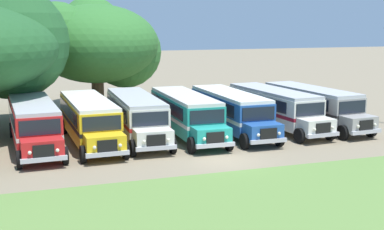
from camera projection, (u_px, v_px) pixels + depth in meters
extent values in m
plane|color=#84755B|center=(224.00, 160.00, 29.22)|extent=(220.00, 220.00, 0.00)
cube|color=olive|center=(291.00, 203.00, 22.17)|extent=(80.00, 10.60, 0.01)
cube|color=red|center=(33.00, 121.00, 32.29)|extent=(2.94, 9.31, 2.10)
cube|color=white|center=(33.00, 124.00, 32.32)|extent=(2.97, 9.33, 0.24)
cube|color=black|center=(53.00, 112.00, 32.93)|extent=(0.43, 7.99, 0.80)
cube|color=black|center=(11.00, 114.00, 32.01)|extent=(0.43, 7.99, 0.80)
cube|color=#B2B2B7|center=(32.00, 103.00, 32.08)|extent=(2.86, 9.21, 0.22)
cube|color=red|center=(42.00, 149.00, 27.53)|extent=(2.27, 1.51, 1.05)
cube|color=black|center=(44.00, 151.00, 26.85)|extent=(1.10, 0.15, 0.70)
cube|color=#B7B7BC|center=(44.00, 159.00, 26.89)|extent=(2.41, 0.32, 0.24)
cube|color=black|center=(40.00, 128.00, 27.96)|extent=(2.20, 0.17, 0.84)
cube|color=white|center=(28.00, 111.00, 36.53)|extent=(0.90, 0.10, 1.30)
sphere|color=#EAE5C6|center=(57.00, 150.00, 27.06)|extent=(0.20, 0.20, 0.20)
sphere|color=#EAE5C6|center=(30.00, 153.00, 26.55)|extent=(0.20, 0.20, 0.20)
cylinder|color=black|center=(65.00, 156.00, 28.15)|extent=(0.33, 1.01, 1.00)
cylinder|color=black|center=(19.00, 160.00, 27.28)|extent=(0.33, 1.01, 1.00)
cylinder|color=black|center=(48.00, 127.00, 35.65)|extent=(0.33, 1.01, 1.00)
cylinder|color=black|center=(12.00, 130.00, 34.78)|extent=(0.33, 1.01, 1.00)
cube|color=yellow|center=(88.00, 118.00, 33.42)|extent=(2.79, 9.28, 2.10)
cube|color=black|center=(89.00, 121.00, 33.45)|extent=(2.83, 9.30, 0.24)
cube|color=black|center=(107.00, 109.00, 34.05)|extent=(0.30, 8.00, 0.80)
cube|color=black|center=(68.00, 111.00, 33.16)|extent=(0.30, 8.00, 0.80)
cube|color=silver|center=(88.00, 100.00, 33.21)|extent=(2.71, 9.17, 0.22)
cube|color=yellow|center=(105.00, 144.00, 28.63)|extent=(2.24, 1.47, 1.05)
cube|color=black|center=(107.00, 146.00, 27.95)|extent=(1.10, 0.14, 0.70)
cube|color=#B7B7BC|center=(108.00, 154.00, 27.99)|extent=(2.41, 0.28, 0.24)
cube|color=black|center=(102.00, 124.00, 29.07)|extent=(2.20, 0.13, 0.84)
cube|color=black|center=(78.00, 109.00, 37.69)|extent=(0.90, 0.09, 1.30)
sphere|color=#EAE5C6|center=(120.00, 145.00, 28.14)|extent=(0.20, 0.20, 0.20)
sphere|color=#EAE5C6|center=(95.00, 148.00, 27.66)|extent=(0.20, 0.20, 0.20)
cylinder|color=black|center=(126.00, 151.00, 29.23)|extent=(0.31, 1.01, 1.00)
cylinder|color=black|center=(83.00, 154.00, 28.40)|extent=(0.31, 1.01, 1.00)
cylinder|color=black|center=(99.00, 124.00, 36.78)|extent=(0.31, 1.01, 1.00)
cylinder|color=black|center=(65.00, 127.00, 35.95)|extent=(0.31, 1.01, 1.00)
cube|color=silver|center=(135.00, 114.00, 34.85)|extent=(2.75, 9.26, 2.10)
cube|color=red|center=(136.00, 117.00, 34.88)|extent=(2.78, 9.28, 0.24)
cube|color=black|center=(153.00, 105.00, 35.42)|extent=(0.25, 8.00, 0.80)
cube|color=black|center=(116.00, 107.00, 34.68)|extent=(0.25, 8.00, 0.80)
cube|color=#B2B2B7|center=(135.00, 97.00, 34.65)|extent=(2.66, 9.16, 0.22)
cube|color=silver|center=(153.00, 138.00, 29.97)|extent=(2.24, 1.46, 1.05)
cube|color=black|center=(156.00, 141.00, 29.27)|extent=(1.10, 0.13, 0.70)
cube|color=#B7B7BC|center=(156.00, 148.00, 29.31)|extent=(2.40, 0.26, 0.24)
cube|color=black|center=(150.00, 119.00, 30.42)|extent=(2.20, 0.12, 0.84)
cube|color=red|center=(124.00, 105.00, 39.21)|extent=(0.90, 0.08, 1.30)
sphere|color=#EAE5C6|center=(168.00, 140.00, 29.43)|extent=(0.20, 0.20, 0.20)
sphere|color=#EAE5C6|center=(144.00, 142.00, 29.02)|extent=(0.20, 0.20, 0.20)
cylinder|color=black|center=(173.00, 145.00, 30.51)|extent=(0.31, 1.01, 1.00)
cylinder|color=black|center=(133.00, 148.00, 29.81)|extent=(0.31, 1.01, 1.00)
cylinder|color=black|center=(144.00, 120.00, 38.21)|extent=(0.31, 1.01, 1.00)
cylinder|color=black|center=(112.00, 122.00, 37.51)|extent=(0.31, 1.01, 1.00)
cube|color=teal|center=(185.00, 112.00, 35.52)|extent=(2.62, 9.23, 2.10)
cube|color=white|center=(185.00, 115.00, 35.55)|extent=(2.65, 9.25, 0.24)
cube|color=black|center=(201.00, 104.00, 36.09)|extent=(0.14, 8.00, 0.80)
cube|color=black|center=(166.00, 106.00, 35.32)|extent=(0.14, 8.00, 0.80)
cube|color=beige|center=(185.00, 96.00, 35.31)|extent=(2.54, 9.13, 0.22)
cube|color=teal|center=(211.00, 136.00, 30.65)|extent=(2.22, 1.43, 1.05)
cube|color=black|center=(215.00, 138.00, 29.95)|extent=(1.10, 0.11, 0.70)
cube|color=#B7B7BC|center=(216.00, 145.00, 29.99)|extent=(2.40, 0.23, 0.24)
cube|color=black|center=(207.00, 117.00, 31.10)|extent=(2.20, 0.09, 0.84)
cube|color=white|center=(167.00, 104.00, 39.86)|extent=(0.90, 0.07, 1.30)
sphere|color=#EAE5C6|center=(227.00, 137.00, 30.12)|extent=(0.20, 0.20, 0.20)
sphere|color=#EAE5C6|center=(204.00, 139.00, 29.69)|extent=(0.20, 0.20, 0.20)
cylinder|color=black|center=(229.00, 142.00, 31.20)|extent=(0.29, 1.00, 1.00)
cylinder|color=black|center=(191.00, 145.00, 30.47)|extent=(0.29, 1.00, 1.00)
cylinder|color=black|center=(188.00, 119.00, 38.88)|extent=(0.29, 1.00, 1.00)
cylinder|color=black|center=(157.00, 121.00, 38.14)|extent=(0.29, 1.00, 1.00)
cube|color=#23519E|center=(229.00, 110.00, 36.53)|extent=(2.53, 9.21, 2.10)
cube|color=silver|center=(229.00, 112.00, 36.56)|extent=(2.56, 9.23, 0.24)
cube|color=black|center=(244.00, 101.00, 37.13)|extent=(0.07, 8.00, 0.80)
cube|color=black|center=(211.00, 103.00, 36.31)|extent=(0.07, 8.00, 0.80)
cube|color=silver|center=(230.00, 94.00, 36.32)|extent=(2.45, 9.11, 0.22)
cube|color=#23519E|center=(263.00, 132.00, 31.69)|extent=(2.20, 1.41, 1.05)
cube|color=black|center=(269.00, 134.00, 31.00)|extent=(1.10, 0.10, 0.70)
cube|color=#B7B7BC|center=(269.00, 141.00, 31.04)|extent=(2.40, 0.21, 0.24)
cube|color=black|center=(259.00, 114.00, 32.14)|extent=(2.20, 0.07, 0.84)
cube|color=silver|center=(206.00, 102.00, 40.85)|extent=(0.90, 0.06, 1.30)
sphere|color=#EAE5C6|center=(279.00, 133.00, 31.18)|extent=(0.20, 0.20, 0.20)
sphere|color=#EAE5C6|center=(258.00, 135.00, 30.73)|extent=(0.20, 0.20, 0.20)
cylinder|color=black|center=(279.00, 138.00, 32.27)|extent=(0.28, 1.00, 1.00)
cylinder|color=black|center=(244.00, 141.00, 31.50)|extent=(0.28, 1.00, 1.00)
cylinder|color=black|center=(228.00, 116.00, 39.89)|extent=(0.28, 1.00, 1.00)
cylinder|color=black|center=(199.00, 118.00, 39.13)|extent=(0.28, 1.00, 1.00)
cube|color=silver|center=(273.00, 106.00, 38.02)|extent=(3.19, 9.36, 2.10)
cube|color=maroon|center=(273.00, 109.00, 38.05)|extent=(3.22, 9.38, 0.24)
cube|color=black|center=(285.00, 98.00, 38.69)|extent=(0.64, 7.98, 0.80)
cube|color=black|center=(256.00, 100.00, 37.71)|extent=(0.64, 7.98, 0.80)
cube|color=#B2B2B7|center=(273.00, 91.00, 37.81)|extent=(3.10, 9.26, 0.22)
cube|color=silver|center=(316.00, 127.00, 33.31)|extent=(2.30, 1.56, 1.05)
cube|color=black|center=(323.00, 128.00, 32.64)|extent=(1.10, 0.18, 0.70)
cube|color=#B7B7BC|center=(323.00, 135.00, 32.68)|extent=(2.41, 0.38, 0.24)
cube|color=black|center=(311.00, 109.00, 33.74)|extent=(2.20, 0.23, 0.84)
cube|color=maroon|center=(243.00, 99.00, 42.22)|extent=(0.90, 0.13, 1.30)
sphere|color=#EAE5C6|center=(333.00, 128.00, 32.87)|extent=(0.20, 0.20, 0.20)
sphere|color=#EAE5C6|center=(315.00, 129.00, 32.32)|extent=(0.20, 0.20, 0.20)
cylinder|color=black|center=(330.00, 133.00, 33.96)|extent=(0.35, 1.02, 1.00)
cylinder|color=black|center=(299.00, 136.00, 33.03)|extent=(0.35, 1.02, 1.00)
cylinder|color=black|center=(265.00, 113.00, 41.38)|extent=(0.35, 1.02, 1.00)
cylinder|color=black|center=(239.00, 115.00, 40.45)|extent=(0.35, 1.02, 1.00)
cube|color=#9E9993|center=(310.00, 104.00, 38.94)|extent=(3.25, 9.38, 2.10)
cube|color=#282828|center=(310.00, 107.00, 38.97)|extent=(3.29, 9.40, 0.24)
cube|color=black|center=(322.00, 96.00, 39.62)|extent=(0.70, 7.98, 0.80)
cube|color=black|center=(294.00, 98.00, 38.62)|extent=(0.70, 7.98, 0.80)
cube|color=#B2B2B7|center=(311.00, 89.00, 38.73)|extent=(3.17, 9.27, 0.22)
cube|color=#9E9993|center=(358.00, 124.00, 34.25)|extent=(2.31, 1.58, 1.05)
cube|color=black|center=(366.00, 125.00, 33.58)|extent=(1.10, 0.19, 0.70)
cube|color=#B7B7BC|center=(366.00, 132.00, 33.62)|extent=(2.41, 0.40, 0.24)
cube|color=black|center=(352.00, 107.00, 34.67)|extent=(2.20, 0.24, 0.84)
cube|color=#282828|center=(277.00, 98.00, 43.12)|extent=(0.90, 0.13, 1.30)
sphere|color=#EAE5C6|center=(375.00, 125.00, 33.81)|extent=(0.20, 0.20, 0.20)
sphere|color=#EAE5C6|center=(358.00, 126.00, 33.26)|extent=(0.20, 0.20, 0.20)
cylinder|color=black|center=(371.00, 130.00, 34.91)|extent=(0.36, 1.02, 1.00)
cylinder|color=black|center=(343.00, 133.00, 33.96)|extent=(0.36, 1.02, 1.00)
cylinder|color=black|center=(300.00, 111.00, 42.30)|extent=(0.36, 1.02, 1.00)
cylinder|color=black|center=(275.00, 113.00, 41.36)|extent=(0.36, 1.02, 1.00)
cylinder|color=brown|center=(98.00, 91.00, 45.72)|extent=(1.08, 1.08, 3.26)
ellipsoid|color=#33702D|center=(96.00, 44.00, 44.97)|extent=(10.85, 10.79, 6.85)
sphere|color=#33702D|center=(125.00, 52.00, 47.09)|extent=(6.62, 6.62, 6.62)
sphere|color=#33702D|center=(57.00, 38.00, 42.83)|extent=(6.06, 6.06, 6.06)
sphere|color=#33702D|center=(91.00, 30.00, 47.47)|extent=(6.06, 6.06, 6.06)
sphere|color=#235628|center=(12.00, 42.00, 36.95)|extent=(8.22, 8.22, 8.22)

